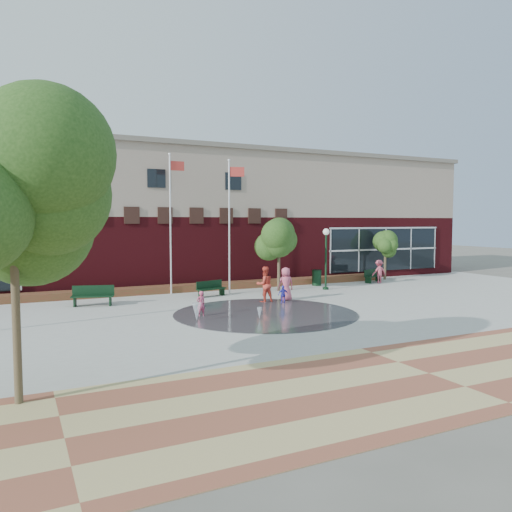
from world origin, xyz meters
name	(u,v)px	position (x,y,z in m)	size (l,w,h in m)	color
ground	(299,326)	(0.00, 0.00, 0.00)	(120.00, 120.00, 0.00)	#666056
plaza_concrete	(256,310)	(0.00, 4.00, 0.00)	(46.00, 18.00, 0.01)	#A8A8A0
paver_band	(429,374)	(0.00, -7.00, 0.00)	(46.00, 6.00, 0.01)	#965038
splash_pad	(266,314)	(0.00, 3.00, 0.00)	(8.40, 8.40, 0.01)	#383A3D
library_building	(173,216)	(0.00, 17.48, 4.64)	(44.40, 10.40, 9.20)	#500C13
flower_bed	(202,291)	(0.00, 11.60, 0.00)	(26.00, 1.20, 0.40)	maroon
flagpole_left	(171,216)	(-2.07, 10.93, 4.53)	(0.96, 0.16, 8.14)	white
flagpole_right	(230,219)	(0.96, 9.40, 4.35)	(0.93, 0.32, 7.79)	white
lamp_right	(326,252)	(7.01, 8.55, 2.36)	(0.40, 0.40, 3.79)	black
bench_left	(93,300)	(-6.82, 8.61, 0.33)	(2.12, 1.14, 1.03)	black
bench_mid	(211,292)	(-0.35, 9.03, 0.29)	(1.83, 0.96, 0.89)	black
bench_right	(373,278)	(12.03, 10.18, 0.29)	(1.86, 1.20, 0.91)	black
trash_can	(317,278)	(7.56, 10.42, 0.54)	(0.65, 0.65, 1.06)	black
tree_big_left	(12,190)	(-10.28, -4.52, 4.95)	(4.33, 4.33, 6.93)	#433726
tree_mid	(279,239)	(4.09, 9.26, 3.19)	(2.60, 2.60, 4.38)	#433726
tree_small_right	(385,245)	(13.96, 11.23, 2.48)	(1.99, 1.99, 3.40)	#433726
water_jet_a	(197,322)	(-3.43, 2.65, 0.00)	(0.39, 0.39, 0.77)	white
water_jet_b	(260,320)	(-0.86, 1.89, 0.00)	(0.23, 0.23, 0.51)	white
child_splash	(201,304)	(-2.89, 3.66, 0.58)	(0.42, 0.28, 1.15)	#CE476D
adult_red	(265,284)	(1.45, 5.95, 0.94)	(0.92, 0.71, 1.88)	#D34030
adult_pink	(286,284)	(2.68, 5.88, 0.90)	(0.88, 0.57, 1.80)	#C8556F
child_blue	(283,295)	(2.09, 5.10, 0.48)	(0.56, 0.23, 0.96)	#3533C3
person_bench	(379,272)	(12.11, 9.66, 0.80)	(1.03, 0.59, 1.60)	#C34B62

